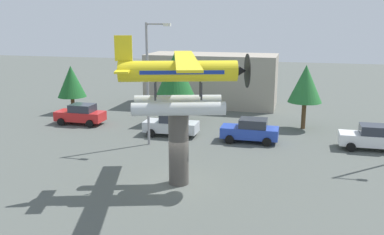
% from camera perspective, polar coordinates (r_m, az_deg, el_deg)
% --- Properties ---
extents(ground_plane, '(140.00, 140.00, 0.00)m').
position_cam_1_polar(ground_plane, '(23.75, -1.79, -8.88)').
color(ground_plane, '#515651').
extents(display_pedestal, '(1.10, 1.10, 4.11)m').
position_cam_1_polar(display_pedestal, '(23.05, -1.82, -4.15)').
color(display_pedestal, '#4C4742').
rests_on(display_pedestal, ground).
extents(floatplane_monument, '(7.19, 10.27, 4.00)m').
position_cam_1_polar(floatplane_monument, '(22.23, -1.56, 5.06)').
color(floatplane_monument, silver).
rests_on(floatplane_monument, display_pedestal).
extents(car_near_red, '(4.20, 2.02, 1.76)m').
position_cam_1_polar(car_near_red, '(37.68, -14.82, 0.44)').
color(car_near_red, red).
rests_on(car_near_red, ground).
extents(car_mid_silver, '(4.20, 2.02, 1.76)m').
position_cam_1_polar(car_mid_silver, '(32.89, -2.76, -0.96)').
color(car_mid_silver, silver).
rests_on(car_mid_silver, ground).
extents(car_far_blue, '(4.20, 2.02, 1.76)m').
position_cam_1_polar(car_far_blue, '(31.47, 7.91, -1.73)').
color(car_far_blue, '#2847B7').
rests_on(car_far_blue, ground).
extents(car_distant_white, '(4.20, 2.02, 1.76)m').
position_cam_1_polar(car_distant_white, '(31.91, 23.12, -2.48)').
color(car_distant_white, white).
rests_on(car_distant_white, ground).
extents(streetlight_primary, '(1.84, 0.28, 8.69)m').
position_cam_1_polar(streetlight_primary, '(29.85, -5.72, 5.57)').
color(streetlight_primary, gray).
rests_on(streetlight_primary, ground).
extents(storefront_building, '(13.37, 5.52, 5.35)m').
position_cam_1_polar(storefront_building, '(44.46, 2.69, 5.13)').
color(storefront_building, '#9E9384').
rests_on(storefront_building, ground).
extents(tree_west, '(2.71, 2.71, 4.57)m').
position_cam_1_polar(tree_west, '(42.16, -16.01, 4.70)').
color(tree_west, brown).
rests_on(tree_west, ground).
extents(tree_east, '(3.80, 3.80, 6.19)m').
position_cam_1_polar(tree_east, '(36.30, -2.31, 5.52)').
color(tree_east, brown).
rests_on(tree_east, ground).
extents(tree_center_back, '(2.76, 2.76, 5.31)m').
position_cam_1_polar(tree_center_back, '(35.64, 15.11, 4.40)').
color(tree_center_back, brown).
rests_on(tree_center_back, ground).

